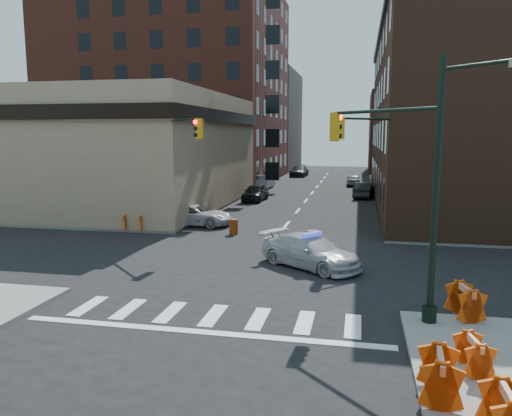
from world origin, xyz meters
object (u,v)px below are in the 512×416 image
at_px(police_car, 310,251).
at_px(parked_car_wfar, 264,182).
at_px(pedestrian_b, 114,214).
at_px(parked_car_enear, 364,190).
at_px(barrel_road, 313,242).
at_px(barrel_bank, 234,227).
at_px(barricade_nw_a, 135,221).
at_px(pickup, 195,215).
at_px(pedestrian_a, 132,208).
at_px(barricade_se_a, 465,302).
at_px(parked_car_wnear, 255,192).

distance_m(police_car, parked_car_wfar, 32.05).
bearing_deg(police_car, pedestrian_b, 99.32).
xyz_separation_m(parked_car_enear, pedestrian_b, (-15.18, -19.12, 0.30)).
height_order(pedestrian_b, barrel_road, pedestrian_b).
height_order(parked_car_enear, pedestrian_b, pedestrian_b).
bearing_deg(pedestrian_b, parked_car_enear, 29.58).
xyz_separation_m(barrel_bank, barricade_nw_a, (-6.00, -0.65, 0.22)).
distance_m(police_car, pedestrian_b, 14.08).
bearing_deg(pickup, barrel_road, -124.91).
bearing_deg(barricade_nw_a, parked_car_enear, 52.31).
bearing_deg(pedestrian_a, parked_car_enear, 76.44).
relative_size(barricade_se_a, barricade_nw_a, 0.99).
bearing_deg(parked_car_wfar, barrel_bank, -79.35).
bearing_deg(pedestrian_a, barricade_se_a, -9.25).
bearing_deg(barricade_se_a, barrel_bank, 29.31).
relative_size(pickup, parked_car_wfar, 1.10).
distance_m(police_car, pedestrian_a, 15.34).
distance_m(police_car, barricade_se_a, 7.77).
xyz_separation_m(parked_car_enear, barrel_road, (-2.66, -22.40, -0.17)).
bearing_deg(barricade_nw_a, barrel_bank, 3.59).
height_order(pickup, barrel_bank, pickup).
height_order(barrel_bank, barricade_se_a, barricade_se_a).
xyz_separation_m(parked_car_enear, pedestrian_a, (-15.19, -16.62, 0.28)).
distance_m(pickup, parked_car_wnear, 12.63).
height_order(pedestrian_b, barricade_nw_a, pedestrian_b).
bearing_deg(pedestrian_b, parked_car_wfar, 57.44).
distance_m(pedestrian_b, barrel_bank, 7.54).
height_order(police_car, parked_car_enear, parked_car_enear).
xyz_separation_m(police_car, barrel_road, (-0.15, 2.85, -0.17)).
distance_m(parked_car_wfar, barrel_road, 29.26).
bearing_deg(parked_car_wfar, parked_car_enear, -24.76).
xyz_separation_m(pedestrian_a, barrel_road, (12.53, -5.78, -0.45)).
bearing_deg(barricade_nw_a, pickup, 43.06).
relative_size(pedestrian_a, barrel_road, 1.55).
xyz_separation_m(police_car, parked_car_wfar, (-8.02, 31.03, 0.00)).
xyz_separation_m(parked_car_wfar, parked_car_enear, (10.53, -5.78, -0.00)).
bearing_deg(barricade_se_a, pedestrian_a, 39.89).
height_order(police_car, barrel_road, police_car).
distance_m(pedestrian_a, barricade_nw_a, 3.20).
bearing_deg(pickup, barrel_bank, -124.76).
height_order(pickup, parked_car_wfar, parked_car_wfar).
bearing_deg(barrel_bank, pickup, 144.39).
relative_size(pedestrian_a, pedestrian_b, 0.98).
xyz_separation_m(police_car, parked_car_enear, (2.50, 25.25, 0.00)).
height_order(police_car, barricade_se_a, police_car).
bearing_deg(parked_car_wnear, pedestrian_a, -111.85).
xyz_separation_m(parked_car_wfar, pedestrian_b, (-4.65, -24.90, 0.30)).
distance_m(police_car, pickup, 12.07).
relative_size(parked_car_enear, barricade_se_a, 3.21).
relative_size(parked_car_wfar, barrel_road, 3.99).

